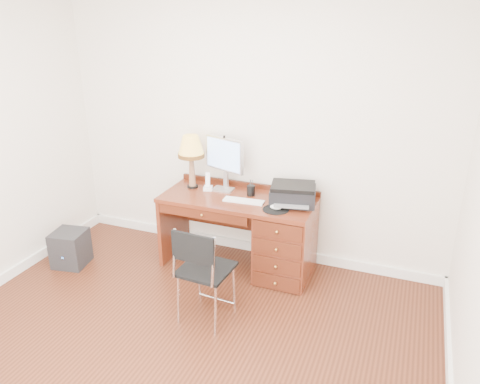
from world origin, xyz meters
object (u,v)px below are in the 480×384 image
at_px(printer, 293,194).
at_px(leg_lamp, 191,150).
at_px(desk, 269,234).
at_px(monitor, 224,157).
at_px(phone, 208,185).
at_px(chair, 202,266).
at_px(equipment_box, 70,248).

distance_m(printer, leg_lamp, 1.11).
xyz_separation_m(desk, printer, (0.21, 0.06, 0.43)).
bearing_deg(monitor, phone, -130.76).
xyz_separation_m(chair, equipment_box, (-1.67, 0.35, -0.34)).
xyz_separation_m(leg_lamp, equipment_box, (-1.07, -0.70, -0.97)).
distance_m(desk, phone, 0.79).
height_order(printer, leg_lamp, leg_lamp).
bearing_deg(leg_lamp, monitor, 11.82).
relative_size(printer, chair, 0.55).
relative_size(monitor, equipment_box, 1.47).
bearing_deg(desk, phone, 173.82).
relative_size(printer, equipment_box, 1.31).
distance_m(monitor, chair, 1.28).
xyz_separation_m(desk, monitor, (-0.54, 0.15, 0.68)).
bearing_deg(printer, phone, 167.21).
height_order(monitor, printer, monitor).
bearing_deg(desk, equipment_box, -162.47).
bearing_deg(equipment_box, desk, 7.74).
bearing_deg(leg_lamp, equipment_box, -146.90).
height_order(desk, equipment_box, desk).
xyz_separation_m(printer, leg_lamp, (-1.07, 0.03, 0.31)).
relative_size(monitor, chair, 0.62).
bearing_deg(chair, leg_lamp, 123.46).
bearing_deg(leg_lamp, printer, -1.52).
xyz_separation_m(printer, equipment_box, (-2.14, -0.67, -0.66)).
bearing_deg(desk, chair, -105.04).
bearing_deg(phone, printer, -17.68).
distance_m(leg_lamp, chair, 1.36).
distance_m(printer, equipment_box, 2.33).
bearing_deg(phone, chair, -84.53).
xyz_separation_m(desk, equipment_box, (-1.93, -0.61, -0.23)).
distance_m(desk, chair, 1.00).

